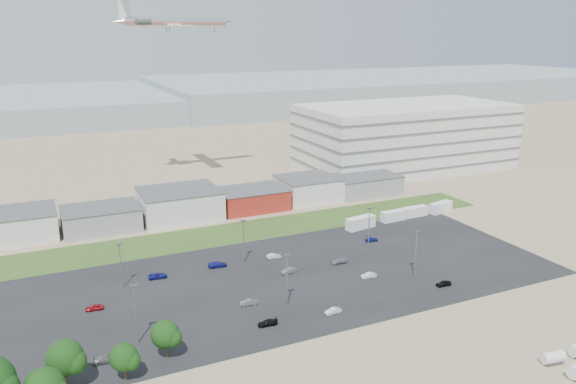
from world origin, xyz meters
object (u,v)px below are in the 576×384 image
parked_car_9 (158,276)px  parked_car_10 (107,358)px  airliner (176,22)px  parked_car_4 (248,302)px  parked_car_1 (369,275)px  parked_car_8 (372,239)px  parked_car_12 (339,261)px  parked_car_7 (289,271)px  box_trailer_a (361,223)px  parked_car_6 (218,264)px  parked_car_2 (444,283)px  parked_car_13 (333,311)px  storage_tank_nw (553,357)px  parked_car_3 (268,323)px  parked_car_11 (274,256)px  parked_car_5 (94,307)px

parked_car_9 → parked_car_10: bearing=158.7°
airliner → parked_car_4: airliner is taller
parked_car_1 → parked_car_8: (12.78, 18.53, 0.00)m
parked_car_8 → parked_car_10: 74.83m
airliner → parked_car_12: size_ratio=10.58×
parked_car_7 → parked_car_8: bearing=100.5°
parked_car_10 → parked_car_12: bearing=-66.7°
parked_car_1 → box_trailer_a: bearing=154.6°
parked_car_10 → parked_car_8: bearing=-63.9°
parked_car_10 → parked_car_6: bearing=-40.2°
parked_car_1 → parked_car_12: bearing=-165.0°
parked_car_2 → parked_car_9: (-54.18, 29.25, -0.01)m
parked_car_7 → parked_car_8: parked_car_7 is taller
airliner → parked_car_13: airliner is taller
parked_car_2 → parked_car_10: size_ratio=0.78×
parked_car_1 → parked_car_6: 34.27m
storage_tank_nw → airliner: airliner is taller
box_trailer_a → parked_car_12: bearing=-142.9°
box_trailer_a → parked_car_8: 10.15m
parked_car_2 → parked_car_6: parked_car_6 is taller
parked_car_3 → parked_car_11: (13.68, 28.74, 0.01)m
parked_car_1 → parked_car_6: size_ratio=0.79×
box_trailer_a → parked_car_4: 52.65m
box_trailer_a → airliner: airliner is taller
parked_car_2 → parked_car_9: size_ratio=0.83×
parked_car_1 → parked_car_12: 9.73m
parked_car_6 → parked_car_10: (-28.29, -29.18, -0.00)m
parked_car_1 → parked_car_8: size_ratio=1.03×
parked_car_4 → parked_car_10: parked_car_10 is taller
storage_tank_nw → airliner: 150.48m
parked_car_5 → parked_car_13: size_ratio=1.03×
parked_car_9 → parked_car_3: bearing=-149.0°
storage_tank_nw → parked_car_6: size_ratio=0.88×
parked_car_11 → parked_car_7: bearing=-175.7°
box_trailer_a → parked_car_5: bearing=-175.3°
airliner → parked_car_11: bearing=-90.5°
box_trailer_a → parked_car_8: bearing=-115.2°
parked_car_1 → parked_car_8: parked_car_8 is taller
storage_tank_nw → parked_car_4: size_ratio=1.09×
box_trailer_a → parked_car_4: size_ratio=2.50×
airliner → parked_car_2: size_ratio=12.32×
airliner → parked_car_4: size_ratio=11.97×
parked_car_1 → parked_car_5: bearing=-96.4°
parked_car_4 → parked_car_8: (41.20, 19.37, -0.01)m
parked_car_2 → box_trailer_a: bearing=179.6°
storage_tank_nw → parked_car_6: (-37.38, 59.97, -0.51)m
parked_car_9 → parked_car_2: bearing=-112.9°
parked_car_5 → parked_car_10: parked_car_10 is taller
parked_car_9 → parked_car_12: size_ratio=1.03×
parked_car_1 → parked_car_12: size_ratio=0.87×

